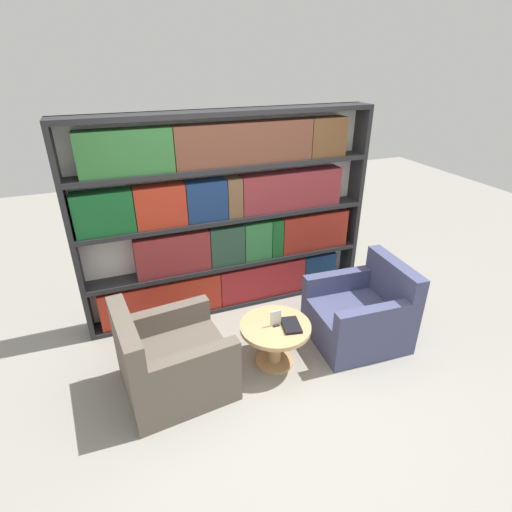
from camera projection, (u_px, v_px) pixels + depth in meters
name	position (u px, v px, depth m)	size (l,w,h in m)	color
ground_plane	(284.00, 388.00, 3.59)	(14.00, 14.00, 0.00)	gray
bookshelf	(229.00, 219.00, 4.35)	(3.21, 0.30, 2.21)	silver
armchair_left	(171.00, 363.00, 3.48)	(0.97, 0.91, 0.85)	brown
armchair_right	(361.00, 315.00, 4.11)	(0.94, 0.87, 0.85)	#42476B
coffee_table	(275.00, 336.00, 3.76)	(0.67, 0.67, 0.45)	tan
table_sign	(276.00, 319.00, 3.67)	(0.11, 0.06, 0.16)	black
stray_book	(291.00, 325.00, 3.68)	(0.20, 0.27, 0.03)	black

